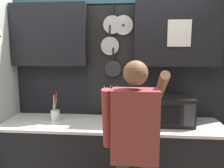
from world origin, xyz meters
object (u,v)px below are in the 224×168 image
at_px(microwave, 169,110).
at_px(person, 135,140).
at_px(knife_block, 125,114).
at_px(utensil_crock, 55,113).

distance_m(microwave, person, 0.80).
xyz_separation_m(knife_block, utensil_crock, (-0.83, 0.00, -0.02)).
distance_m(microwave, utensil_crock, 1.32).
bearing_deg(person, utensil_crock, 142.78).
height_order(microwave, knife_block, microwave).
height_order(microwave, person, person).
xyz_separation_m(microwave, person, (-0.39, -0.70, -0.08)).
bearing_deg(utensil_crock, microwave, -0.14).
relative_size(utensil_crock, person, 0.21).
height_order(utensil_crock, person, person).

